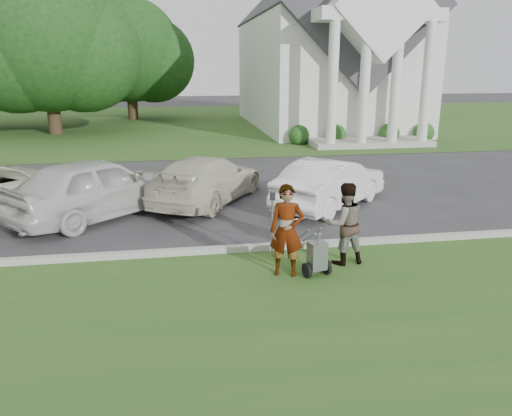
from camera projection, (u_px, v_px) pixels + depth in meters
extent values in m
plane|color=#333335|center=(226.00, 262.00, 10.47)|extent=(120.00, 120.00, 0.00)
cube|color=#2B571E|center=(246.00, 335.00, 7.63)|extent=(80.00, 7.00, 0.01)
cube|color=#2B571E|center=(187.00, 122.00, 36.09)|extent=(80.00, 30.00, 0.01)
cube|color=#9E9E93|center=(223.00, 250.00, 10.97)|extent=(80.00, 0.18, 0.15)
cube|color=white|center=(321.00, 73.00, 33.68)|extent=(9.00, 16.00, 7.00)
cube|color=#38383D|center=(323.00, 18.00, 32.71)|extent=(9.19, 17.00, 9.19)
cube|color=#9E9E93|center=(369.00, 142.00, 25.87)|extent=(6.20, 2.60, 0.30)
cylinder|color=white|center=(332.00, 87.00, 23.76)|extent=(0.50, 0.50, 6.00)
cylinder|color=white|center=(364.00, 87.00, 24.01)|extent=(0.50, 0.50, 6.00)
cylinder|color=white|center=(396.00, 86.00, 24.26)|extent=(0.50, 0.50, 6.00)
cylinder|color=white|center=(426.00, 86.00, 24.51)|extent=(0.50, 0.50, 6.00)
cube|color=white|center=(378.00, 15.00, 23.99)|extent=(6.20, 2.00, 0.60)
cube|color=white|center=(379.00, 9.00, 23.90)|extent=(5.09, 2.20, 5.09)
sphere|color=#1E4C19|center=(299.00, 135.00, 26.10)|extent=(1.10, 1.10, 1.10)
sphere|color=#1E4C19|center=(336.00, 135.00, 26.41)|extent=(1.10, 1.10, 1.10)
sphere|color=#1E4C19|center=(389.00, 133.00, 26.87)|extent=(1.10, 1.10, 1.10)
sphere|color=#1E4C19|center=(424.00, 133.00, 27.18)|extent=(1.10, 1.10, 1.10)
cylinder|color=#332316|center=(53.00, 107.00, 29.66)|extent=(0.76, 0.76, 3.20)
sphere|color=#123B14|center=(46.00, 38.00, 28.59)|extent=(8.40, 8.40, 8.40)
sphere|color=#123B14|center=(82.00, 53.00, 29.40)|extent=(6.89, 6.89, 6.89)
sphere|color=#123B14|center=(14.00, 49.00, 28.22)|extent=(7.22, 7.22, 7.22)
cylinder|color=#332316|center=(132.00, 99.00, 37.90)|extent=(0.76, 0.76, 3.00)
sphere|color=#123B14|center=(129.00, 50.00, 36.91)|extent=(7.60, 7.60, 7.60)
sphere|color=#123B14|center=(153.00, 61.00, 37.67)|extent=(6.23, 6.23, 6.23)
sphere|color=#123B14|center=(108.00, 58.00, 36.55)|extent=(6.54, 6.54, 6.54)
cylinder|color=black|center=(307.00, 271.00, 9.67)|extent=(0.14, 0.31, 0.30)
cylinder|color=black|center=(326.00, 267.00, 9.84)|extent=(0.14, 0.31, 0.30)
cylinder|color=#2D2D33|center=(317.00, 269.00, 9.75)|extent=(0.50, 0.16, 0.04)
cube|color=gray|center=(317.00, 256.00, 9.68)|extent=(0.39, 0.34, 0.55)
cone|color=gray|center=(318.00, 238.00, 9.57)|extent=(0.21, 0.21, 0.16)
cylinder|color=#2D2D33|center=(318.00, 234.00, 9.55)|extent=(0.04, 0.04, 0.06)
cylinder|color=gray|center=(299.00, 237.00, 9.98)|extent=(0.21, 0.72, 0.53)
cylinder|color=gray|center=(312.00, 235.00, 10.09)|extent=(0.21, 0.72, 0.53)
cylinder|color=gray|center=(297.00, 219.00, 10.28)|extent=(0.32, 0.11, 0.03)
imported|color=#999999|center=(287.00, 231.00, 9.60)|extent=(0.76, 0.61, 1.81)
imported|color=#999999|center=(344.00, 224.00, 10.19)|extent=(0.90, 0.74, 1.71)
cylinder|color=gray|center=(272.00, 228.00, 10.64)|extent=(0.05, 0.05, 1.27)
cube|color=#2D2D33|center=(273.00, 196.00, 10.44)|extent=(0.11, 0.07, 0.19)
cylinder|color=gray|center=(273.00, 191.00, 10.42)|extent=(0.10, 0.10, 0.03)
imported|color=silver|center=(97.00, 187.00, 13.35)|extent=(4.96, 4.77, 1.67)
imported|color=beige|center=(207.00, 179.00, 14.92)|extent=(4.14, 5.12, 1.39)
imported|color=white|center=(331.00, 183.00, 14.41)|extent=(4.12, 4.04, 1.41)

